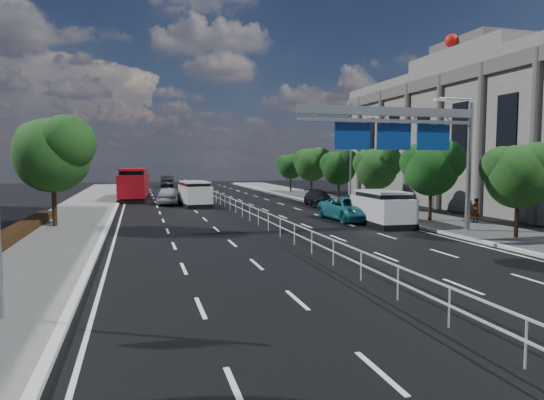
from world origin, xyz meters
name	(u,v)px	position (x,y,z in m)	size (l,w,h in m)	color
ground	(384,293)	(0.00, 0.00, 0.00)	(160.00, 160.00, 0.00)	black
kerb_near	(67,316)	(-9.00, 0.00, 0.07)	(0.25, 140.00, 0.15)	silver
median_fence	(238,207)	(0.00, 22.50, 0.53)	(0.05, 85.00, 1.02)	silver
overhead_gantry	(408,131)	(6.74, 10.05, 5.61)	(10.24, 0.38, 7.45)	gray
streetlight_far	(348,147)	(10.50, 26.00, 5.21)	(2.78, 2.40, 9.00)	gray
civic_hall	(508,134)	(23.72, 22.00, 6.27)	(14.40, 36.00, 14.35)	slate
near_tree_back	(53,151)	(-11.94, 17.97, 4.61)	(4.84, 4.51, 6.69)	black
far_tree_c	(519,173)	(11.24, 6.98, 3.43)	(3.52, 3.28, 4.94)	black
far_tree_d	(432,166)	(11.25, 14.48, 3.69)	(3.85, 3.59, 5.34)	black
far_tree_e	(377,166)	(11.25, 21.98, 3.56)	(3.63, 3.38, 5.13)	black
far_tree_f	(339,166)	(11.24, 29.48, 3.49)	(3.52, 3.28, 5.02)	black
far_tree_g	(312,163)	(11.25, 36.98, 3.75)	(3.96, 3.69, 5.45)	black
far_tree_h	(291,165)	(11.24, 44.48, 3.42)	(3.41, 3.18, 4.91)	black
white_minivan	(195,194)	(-2.37, 29.60, 1.09)	(2.56, 5.24, 2.22)	black
red_bus	(135,183)	(-7.50, 38.60, 1.68)	(3.27, 10.91, 3.22)	black
near_car_silver	(169,196)	(-4.48, 32.08, 0.82)	(1.94, 4.81, 1.64)	#A9AAB0
near_car_dark	(167,181)	(-2.92, 62.58, 0.85)	(1.80, 5.16, 1.70)	black
silver_minivan	(382,208)	(7.44, 14.00, 1.06)	(2.45, 5.29, 2.15)	black
parked_car_teal	(349,209)	(6.50, 16.77, 0.77)	(2.57, 5.57, 1.55)	#1B6F7C
parked_car_dark	(319,198)	(8.30, 27.21, 0.69)	(1.92, 4.73, 1.37)	black
pedestrian_a	(476,210)	(13.27, 12.70, 0.90)	(0.56, 0.36, 1.52)	gray
pedestrian_b	(381,202)	(10.36, 19.59, 0.96)	(0.80, 0.62, 1.64)	gray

